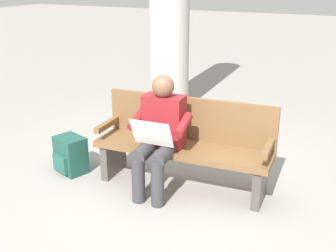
{
  "coord_description": "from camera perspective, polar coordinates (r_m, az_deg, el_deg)",
  "views": [
    {
      "loc": [
        -1.58,
        3.57,
        2.1
      ],
      "look_at": [
        0.09,
        0.15,
        0.7
      ],
      "focal_mm": 44.99,
      "sensor_mm": 36.0,
      "label": 1
    }
  ],
  "objects": [
    {
      "name": "bench_near",
      "position": [
        4.3,
        2.28,
        -2.27
      ],
      "size": [
        1.83,
        0.6,
        0.9
      ],
      "rotation": [
        0.0,
        0.0,
        0.07
      ],
      "color": "brown",
      "rests_on": "ground"
    },
    {
      "name": "person_seated",
      "position": [
        4.1,
        -1.15,
        -0.87
      ],
      "size": [
        0.59,
        0.59,
        1.18
      ],
      "rotation": [
        0.0,
        0.0,
        0.07
      ],
      "color": "maroon",
      "rests_on": "ground"
    },
    {
      "name": "ground_plane",
      "position": [
        4.44,
        1.88,
        -8.09
      ],
      "size": [
        40.0,
        40.0,
        0.0
      ],
      "primitive_type": "plane",
      "color": "gray"
    },
    {
      "name": "backpack",
      "position": [
        4.76,
        -13.09,
        -3.86
      ],
      "size": [
        0.39,
        0.36,
        0.41
      ],
      "rotation": [
        0.0,
        0.0,
        5.96
      ],
      "color": "#1E4C42",
      "rests_on": "ground"
    }
  ]
}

